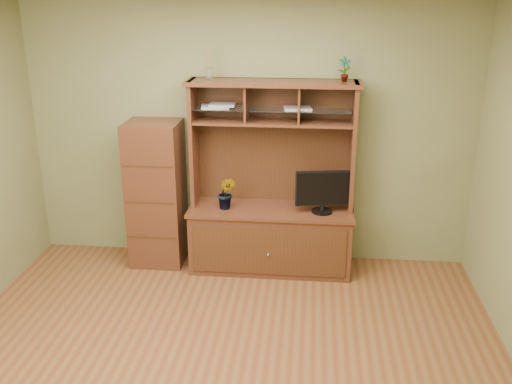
# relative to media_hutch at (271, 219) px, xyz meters

# --- Properties ---
(room) EXTENTS (4.54, 4.04, 2.74)m
(room) POSITION_rel_media_hutch_xyz_m (-0.26, -1.73, 0.83)
(room) COLOR brown
(room) RESTS_ON ground
(media_hutch) EXTENTS (1.66, 0.61, 1.90)m
(media_hutch) POSITION_rel_media_hutch_xyz_m (0.00, 0.00, 0.00)
(media_hutch) COLOR #401F12
(media_hutch) RESTS_ON room
(monitor) EXTENTS (0.53, 0.20, 0.42)m
(monitor) POSITION_rel_media_hutch_xyz_m (0.50, -0.08, 0.35)
(monitor) COLOR black
(monitor) RESTS_ON media_hutch
(orchid_plant) EXTENTS (0.21, 0.18, 0.33)m
(orchid_plant) POSITION_rel_media_hutch_xyz_m (-0.44, -0.08, 0.29)
(orchid_plant) COLOR #305F20
(orchid_plant) RESTS_ON media_hutch
(top_plant) EXTENTS (0.14, 0.10, 0.23)m
(top_plant) POSITION_rel_media_hutch_xyz_m (0.66, 0.08, 1.49)
(top_plant) COLOR #336F26
(top_plant) RESTS_ON media_hutch
(reed_diffuser) EXTENTS (0.06, 0.06, 0.32)m
(reed_diffuser) POSITION_rel_media_hutch_xyz_m (-0.61, 0.08, 1.50)
(reed_diffuser) COLOR silver
(reed_diffuser) RESTS_ON media_hutch
(magazines) EXTENTS (1.08, 0.24, 0.04)m
(magazines) POSITION_rel_media_hutch_xyz_m (-0.28, 0.08, 1.13)
(magazines) COLOR #9D9DA2
(magazines) RESTS_ON media_hutch
(side_cabinet) EXTENTS (0.53, 0.49, 1.49)m
(side_cabinet) POSITION_rel_media_hutch_xyz_m (-1.18, 0.01, 0.22)
(side_cabinet) COLOR #401F12
(side_cabinet) RESTS_ON room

